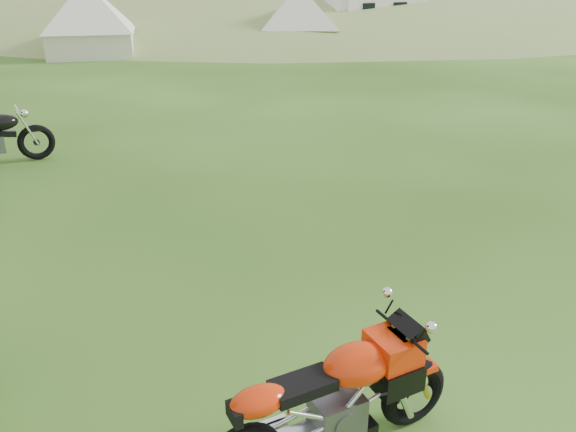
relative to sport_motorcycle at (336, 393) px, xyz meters
name	(u,v)px	position (x,y,z in m)	size (l,w,h in m)	color
ground	(308,300)	(0.77, 1.94, -0.57)	(120.00, 120.00, 0.00)	#25450E
hillside	(347,8)	(24.77, 41.94, -0.57)	(80.00, 64.00, 8.00)	#7A944B
hedgerow	(347,8)	(24.77, 41.94, -0.57)	(36.00, 1.20, 8.60)	black
sport_motorcycle	(336,393)	(0.00, 0.00, 0.00)	(1.89, 0.47, 1.14)	red
tent_left	(90,20)	(1.14, 21.90, 0.81)	(3.17, 3.17, 2.75)	silver
tent_right	(299,18)	(9.52, 20.14, 0.74)	(3.01, 3.01, 2.61)	silver
caravan	(374,17)	(13.90, 21.09, 0.57)	(4.88, 2.18, 2.28)	silver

